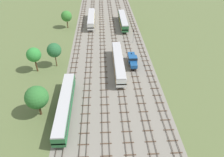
% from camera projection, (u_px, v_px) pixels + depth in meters
% --- Properties ---
extents(ground_plane, '(480.00, 480.00, 0.00)m').
position_uv_depth(ground_plane, '(109.00, 45.00, 82.45)').
color(ground_plane, '#5B6B3D').
extents(ballast_bed, '(27.77, 176.00, 0.01)m').
position_uv_depth(ballast_bed, '(109.00, 45.00, 82.44)').
color(ballast_bed, gray).
rests_on(ballast_bed, ground).
extents(track_far_left, '(2.40, 126.00, 0.29)m').
position_uv_depth(track_far_left, '(78.00, 44.00, 82.68)').
color(track_far_left, '#47382D').
rests_on(track_far_left, ground).
extents(track_left, '(2.40, 126.00, 0.29)m').
position_uv_depth(track_left, '(90.00, 44.00, 82.87)').
color(track_left, '#47382D').
rests_on(track_left, ground).
extents(track_centre_left, '(2.40, 126.00, 0.29)m').
position_uv_depth(track_centre_left, '(102.00, 43.00, 83.07)').
color(track_centre_left, '#47382D').
rests_on(track_centre_left, ground).
extents(track_centre, '(2.40, 126.00, 0.29)m').
position_uv_depth(track_centre, '(115.00, 43.00, 83.27)').
color(track_centre, '#47382D').
rests_on(track_centre, ground).
extents(track_centre_right, '(2.40, 126.00, 0.29)m').
position_uv_depth(track_centre_right, '(127.00, 43.00, 83.47)').
color(track_centre_right, '#47382D').
rests_on(track_centre_right, ground).
extents(track_right, '(2.40, 126.00, 0.29)m').
position_uv_depth(track_right, '(139.00, 43.00, 83.67)').
color(track_right, '#47382D').
rests_on(track_right, ground).
extents(passenger_coach_far_left_nearest, '(2.96, 22.00, 3.80)m').
position_uv_depth(passenger_coach_far_left_nearest, '(65.00, 105.00, 51.45)').
color(passenger_coach_far_left_nearest, '#286638').
rests_on(passenger_coach_far_left_nearest, ground).
extents(passenger_coach_centre_near, '(2.96, 22.00, 3.80)m').
position_uv_depth(passenger_coach_centre_near, '(118.00, 62.00, 67.27)').
color(passenger_coach_centre_near, white).
rests_on(passenger_coach_centre_near, ground).
extents(shunter_loco_centre_right_mid, '(2.74, 8.46, 3.10)m').
position_uv_depth(shunter_loco_centre_right_mid, '(133.00, 60.00, 69.58)').
color(shunter_loco_centre_right_mid, '#194C8C').
rests_on(shunter_loco_centre_right_mid, ground).
extents(diesel_railcar_centre_right_midfar, '(2.96, 20.50, 3.80)m').
position_uv_depth(diesel_railcar_centre_right_midfar, '(123.00, 20.00, 96.12)').
color(diesel_railcar_centre_right_midfar, '#286638').
rests_on(diesel_railcar_centre_right_midfar, ground).
extents(diesel_railcar_left_far, '(2.96, 20.50, 3.80)m').
position_uv_depth(diesel_railcar_left_far, '(91.00, 18.00, 97.87)').
color(diesel_railcar_left_far, white).
rests_on(diesel_railcar_left_far, ground).
extents(signal_post_nearest, '(0.28, 0.47, 5.49)m').
position_uv_depth(signal_post_nearest, '(133.00, 34.00, 81.94)').
color(signal_post_nearest, gray).
rests_on(signal_post_nearest, ground).
extents(lineside_tree_0, '(4.38, 4.38, 8.06)m').
position_uv_depth(lineside_tree_0, '(34.00, 55.00, 64.45)').
color(lineside_tree_0, '#4C331E').
rests_on(lineside_tree_0, ground).
extents(lineside_tree_1, '(5.47, 5.47, 8.12)m').
position_uv_depth(lineside_tree_1, '(37.00, 97.00, 49.48)').
color(lineside_tree_1, '#4C331E').
rests_on(lineside_tree_1, ground).
extents(lineside_tree_2, '(4.48, 4.48, 8.04)m').
position_uv_depth(lineside_tree_2, '(54.00, 50.00, 66.89)').
color(lineside_tree_2, '#4C331E').
rests_on(lineside_tree_2, ground).
extents(lineside_tree_3, '(4.63, 4.63, 7.59)m').
position_uv_depth(lineside_tree_3, '(66.00, 16.00, 92.70)').
color(lineside_tree_3, '#4C331E').
rests_on(lineside_tree_3, ground).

